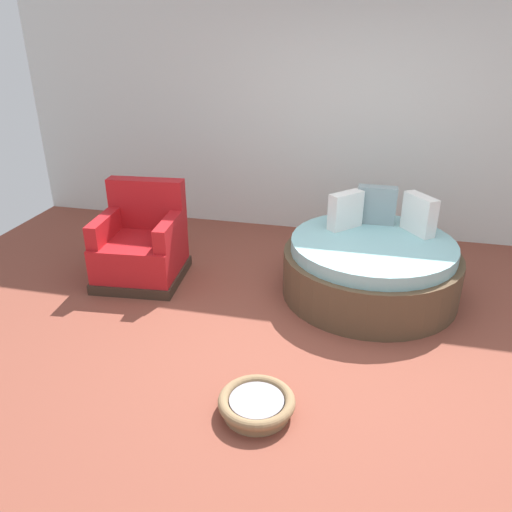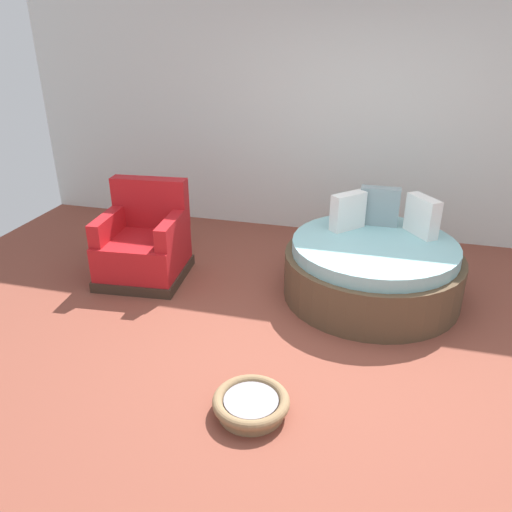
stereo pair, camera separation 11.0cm
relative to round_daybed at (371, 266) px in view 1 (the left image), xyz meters
The scene contains 5 objects.
ground_plane 1.08m from the round_daybed, 109.98° to the right, with size 8.00×8.00×0.02m, color brown.
back_wall 2.07m from the round_daybed, 102.74° to the left, with size 8.00×0.12×3.15m, color silver.
round_daybed is the anchor object (origin of this frame).
red_armchair 2.22m from the round_daybed, behind, with size 0.87×0.87×0.94m.
pet_basket 1.94m from the round_daybed, 110.00° to the right, with size 0.51×0.51×0.13m.
Camera 1 is at (0.28, -3.34, 2.34)m, focal length 35.33 mm.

